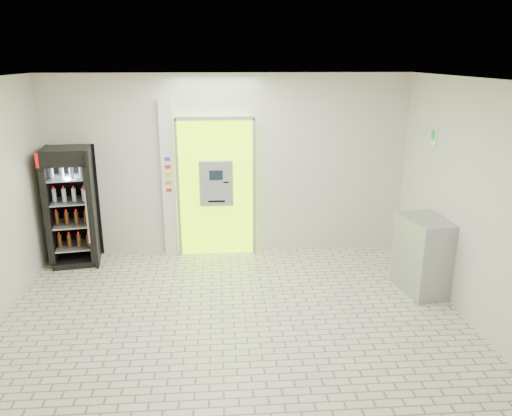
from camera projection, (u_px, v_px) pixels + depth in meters
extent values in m
plane|color=#C0B59F|center=(234.00, 323.00, 6.34)|extent=(6.00, 6.00, 0.00)
plane|color=beige|center=(228.00, 166.00, 8.28)|extent=(6.00, 0.00, 6.00)
plane|color=beige|center=(243.00, 314.00, 3.51)|extent=(6.00, 0.00, 6.00)
plane|color=beige|center=(477.00, 205.00, 6.11)|extent=(0.00, 5.00, 5.00)
plane|color=white|center=(230.00, 80.00, 5.46)|extent=(6.00, 6.00, 0.00)
cube|color=#9AF000|center=(216.00, 188.00, 8.31)|extent=(1.20, 0.12, 2.30)
cube|color=gray|center=(215.00, 118.00, 7.90)|extent=(1.28, 0.04, 0.06)
cube|color=gray|center=(178.00, 189.00, 8.19)|extent=(0.04, 0.04, 2.30)
cube|color=gray|center=(254.00, 188.00, 8.28)|extent=(0.04, 0.04, 2.30)
cube|color=black|center=(223.00, 225.00, 8.45)|extent=(0.62, 0.01, 0.67)
cube|color=black|center=(194.00, 139.00, 7.99)|extent=(0.22, 0.01, 0.18)
cube|color=#999BA0|center=(216.00, 183.00, 8.17)|extent=(0.55, 0.12, 0.75)
cube|color=black|center=(216.00, 175.00, 8.07)|extent=(0.22, 0.01, 0.16)
cube|color=gray|center=(216.00, 192.00, 8.15)|extent=(0.16, 0.01, 0.12)
cube|color=black|center=(226.00, 182.00, 8.11)|extent=(0.09, 0.01, 0.02)
cube|color=black|center=(217.00, 201.00, 8.19)|extent=(0.28, 0.01, 0.03)
cube|color=silver|center=(169.00, 179.00, 8.22)|extent=(0.22, 0.10, 2.60)
cube|color=#193FB2|center=(167.00, 159.00, 8.07)|extent=(0.09, 0.01, 0.06)
cube|color=red|center=(168.00, 167.00, 8.11)|extent=(0.09, 0.01, 0.06)
cube|color=yellow|center=(168.00, 175.00, 8.15)|extent=(0.09, 0.01, 0.06)
cube|color=orange|center=(169.00, 182.00, 8.18)|extent=(0.09, 0.01, 0.06)
cube|color=red|center=(169.00, 190.00, 8.22)|extent=(0.09, 0.01, 0.06)
cube|color=black|center=(72.00, 207.00, 7.95)|extent=(0.81, 0.75, 1.90)
cube|color=black|center=(77.00, 201.00, 8.23)|extent=(0.71, 0.16, 1.90)
cube|color=#AE0909|center=(60.00, 160.00, 7.40)|extent=(0.69, 0.12, 0.23)
cube|color=white|center=(60.00, 160.00, 7.40)|extent=(0.39, 0.07, 0.07)
cube|color=black|center=(78.00, 259.00, 8.21)|extent=(0.81, 0.75, 0.09)
cylinder|color=gray|center=(87.00, 217.00, 7.67)|extent=(0.03, 0.03, 0.85)
cube|color=gray|center=(77.00, 245.00, 8.14)|extent=(0.68, 0.64, 0.02)
cube|color=gray|center=(74.00, 223.00, 8.03)|extent=(0.68, 0.64, 0.02)
cube|color=gray|center=(72.00, 201.00, 7.92)|extent=(0.68, 0.64, 0.02)
cube|color=gray|center=(69.00, 178.00, 7.81)|extent=(0.68, 0.64, 0.02)
cube|color=#999BA0|center=(424.00, 255.00, 7.06)|extent=(0.67, 0.90, 1.09)
cube|color=gray|center=(405.00, 252.00, 7.02)|extent=(0.13, 0.79, 0.01)
cube|color=white|center=(434.00, 137.00, 7.27)|extent=(0.02, 0.22, 0.26)
cube|color=#0D9221|center=(433.00, 135.00, 7.26)|extent=(0.00, 0.14, 0.14)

